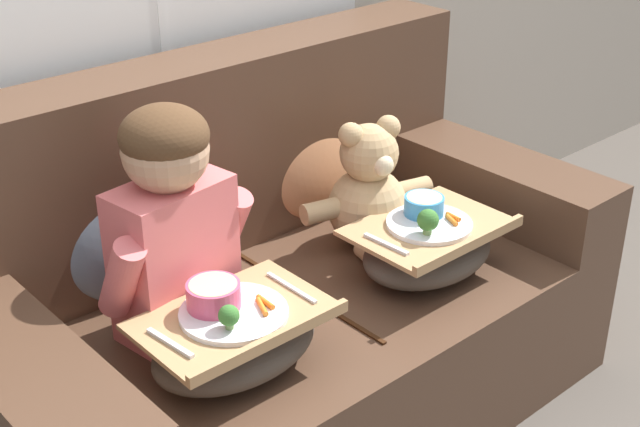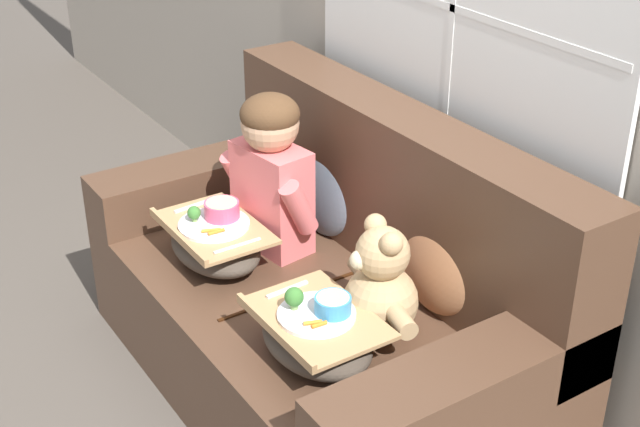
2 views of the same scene
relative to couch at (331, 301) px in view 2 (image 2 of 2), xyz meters
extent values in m
plane|color=#4C443D|center=(0.00, -0.08, -0.34)|extent=(14.00, 14.00, 0.00)
cube|color=white|center=(0.00, 0.46, 0.93)|extent=(1.44, 0.02, 1.13)
cube|color=black|center=(0.00, 0.47, 0.93)|extent=(1.39, 0.01, 1.08)
cube|color=white|center=(0.00, 0.46, 0.93)|extent=(0.02, 0.02, 1.08)
cube|color=white|center=(0.00, 0.46, 0.93)|extent=(1.39, 0.02, 0.02)
cube|color=#4C3323|center=(0.00, -0.08, -0.13)|extent=(1.71, 0.91, 0.42)
cube|color=#4C3323|center=(0.00, 0.27, 0.35)|extent=(1.71, 0.22, 0.54)
cube|color=#4C3323|center=(-0.75, -0.08, 0.17)|extent=(0.22, 0.91, 0.18)
cube|color=#4C3323|center=(0.75, -0.08, 0.17)|extent=(0.22, 0.91, 0.18)
cube|color=#32190A|center=(0.00, -0.10, 0.08)|extent=(0.01, 0.65, 0.01)
ellipsoid|color=slate|center=(-0.32, 0.19, 0.26)|extent=(0.39, 0.19, 0.40)
ellipsoid|color=#B2754C|center=(0.32, 0.19, 0.26)|extent=(0.35, 0.17, 0.36)
cube|color=#DB6666|center=(-0.32, -0.04, 0.27)|extent=(0.30, 0.19, 0.38)
sphere|color=tan|center=(-0.32, -0.04, 0.54)|extent=(0.20, 0.20, 0.20)
ellipsoid|color=#4C331E|center=(-0.32, -0.04, 0.58)|extent=(0.20, 0.20, 0.14)
cylinder|color=#DB6666|center=(-0.48, -0.07, 0.30)|extent=(0.09, 0.16, 0.21)
cylinder|color=#DB6666|center=(-0.15, -0.03, 0.30)|extent=(0.09, 0.16, 0.21)
sphere|color=tan|center=(0.32, -0.04, 0.19)|extent=(0.23, 0.23, 0.23)
sphere|color=tan|center=(0.32, -0.04, 0.36)|extent=(0.16, 0.16, 0.16)
sphere|color=tan|center=(0.26, -0.02, 0.42)|extent=(0.07, 0.07, 0.07)
sphere|color=tan|center=(0.37, -0.05, 0.42)|extent=(0.07, 0.07, 0.07)
sphere|color=beige|center=(0.30, -0.11, 0.35)|extent=(0.06, 0.06, 0.06)
sphere|color=black|center=(0.30, -0.12, 0.35)|extent=(0.02, 0.02, 0.02)
cylinder|color=tan|center=(0.18, 0.00, 0.22)|extent=(0.12, 0.08, 0.06)
cylinder|color=tan|center=(0.46, -0.07, 0.22)|extent=(0.12, 0.08, 0.06)
cylinder|color=tan|center=(0.24, -0.13, 0.11)|extent=(0.08, 0.11, 0.06)
cylinder|color=tan|center=(0.34, -0.16, 0.11)|extent=(0.08, 0.11, 0.06)
ellipsoid|color=#473D33|center=(-0.32, -0.26, 0.15)|extent=(0.41, 0.27, 0.13)
cube|color=tan|center=(-0.32, -0.26, 0.22)|extent=(0.42, 0.28, 0.01)
cube|color=tan|center=(-0.32, -0.40, 0.23)|extent=(0.42, 0.02, 0.02)
cylinder|color=silver|center=(-0.32, -0.26, 0.23)|extent=(0.24, 0.24, 0.01)
cylinder|color=#D64C70|center=(-0.34, -0.22, 0.26)|extent=(0.12, 0.12, 0.06)
cylinder|color=#E5D189|center=(-0.34, -0.22, 0.29)|extent=(0.11, 0.11, 0.01)
sphere|color=#38702D|center=(-0.36, -0.31, 0.27)|extent=(0.05, 0.05, 0.05)
cylinder|color=#7A9E56|center=(-0.36, -0.31, 0.24)|extent=(0.02, 0.02, 0.02)
cylinder|color=orange|center=(-0.27, -0.30, 0.24)|extent=(0.04, 0.06, 0.01)
cylinder|color=orange|center=(-0.25, -0.29, 0.24)|extent=(0.02, 0.06, 0.01)
cube|color=silver|center=(-0.48, -0.26, 0.23)|extent=(0.03, 0.14, 0.01)
cube|color=silver|center=(-0.15, -0.26, 0.23)|extent=(0.01, 0.17, 0.01)
ellipsoid|color=#473D33|center=(0.32, -0.26, 0.15)|extent=(0.39, 0.28, 0.13)
cube|color=tan|center=(0.32, -0.26, 0.22)|extent=(0.41, 0.29, 0.01)
cube|color=tan|center=(0.32, -0.40, 0.23)|extent=(0.41, 0.02, 0.02)
cylinder|color=silver|center=(0.32, -0.26, 0.23)|extent=(0.23, 0.23, 0.01)
cylinder|color=#3889C1|center=(0.34, -0.22, 0.26)|extent=(0.11, 0.11, 0.05)
cylinder|color=#E5D189|center=(0.34, -0.22, 0.28)|extent=(0.09, 0.09, 0.01)
sphere|color=#38702D|center=(0.26, -0.31, 0.28)|extent=(0.06, 0.06, 0.06)
cylinder|color=#7A9E56|center=(0.26, -0.31, 0.25)|extent=(0.02, 0.02, 0.03)
cylinder|color=orange|center=(0.36, -0.30, 0.24)|extent=(0.03, 0.05, 0.01)
cylinder|color=orange|center=(0.38, -0.29, 0.24)|extent=(0.02, 0.05, 0.01)
cube|color=silver|center=(0.16, -0.26, 0.23)|extent=(0.02, 0.14, 0.01)
camera|label=1|loc=(-1.26, -1.61, 1.31)|focal=50.00mm
camera|label=2|loc=(2.08, -1.40, 1.67)|focal=50.00mm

